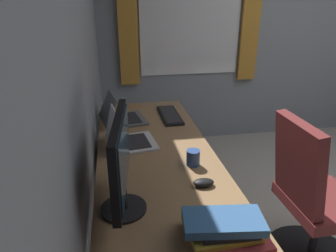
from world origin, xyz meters
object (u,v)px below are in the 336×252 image
mouse_main (204,183)px  coffee_mug (193,157)px  keyboard_main (170,115)px  laptop_left (126,137)px  drawer_pedestal (150,193)px  laptop_leftmost (121,115)px  office_chair (311,205)px  book_stack_near (225,228)px  monitor_primary (121,160)px

mouse_main → coffee_mug: (0.21, -0.00, 0.03)m
keyboard_main → laptop_left: bearing=141.8°
drawer_pedestal → laptop_leftmost: 0.62m
laptop_leftmost → office_chair: (-0.86, -1.07, -0.32)m
laptop_left → book_stack_near: bearing=-159.8°
keyboard_main → mouse_main: (-0.98, 0.01, 0.01)m
book_stack_near → coffee_mug: book_stack_near is taller
laptop_leftmost → mouse_main: 1.01m
laptop_leftmost → coffee_mug: bearing=-153.4°
monitor_primary → laptop_left: 0.67m
office_chair → monitor_primary: bearing=100.7°
drawer_pedestal → laptop_leftmost: laptop_leftmost is taller
keyboard_main → coffee_mug: (-0.77, 0.01, 0.03)m
mouse_main → coffee_mug: coffee_mug is taller
drawer_pedestal → laptop_left: size_ratio=2.09×
mouse_main → laptop_left: bearing=33.4°
monitor_primary → laptop_left: size_ratio=1.50×
monitor_primary → keyboard_main: 1.19m
office_chair → laptop_leftmost: bearing=51.3°
laptop_left → keyboard_main: size_ratio=0.79×
laptop_leftmost → drawer_pedestal: bearing=-158.8°
laptop_left → office_chair: size_ratio=0.34×
laptop_leftmost → keyboard_main: size_ratio=0.87×
drawer_pedestal → office_chair: size_ratio=0.72×
keyboard_main → book_stack_near: (-1.34, 0.04, 0.04)m
laptop_left → coffee_mug: laptop_left is taller
drawer_pedestal → monitor_primary: monitor_primary is taller
laptop_left → book_stack_near: laptop_left is taller
laptop_leftmost → book_stack_near: size_ratio=1.13×
laptop_left → laptop_leftmost: bearing=2.8°
laptop_left → keyboard_main: bearing=-38.2°
drawer_pedestal → book_stack_near: book_stack_near is taller
monitor_primary → office_chair: bearing=-79.3°
monitor_primary → book_stack_near: bearing=-123.0°
keyboard_main → book_stack_near: size_ratio=1.29×
keyboard_main → laptop_leftmost: bearing=95.5°
drawer_pedestal → coffee_mug: 0.57m
drawer_pedestal → book_stack_near: size_ratio=2.13×
monitor_primary → laptop_leftmost: 1.08m
monitor_primary → keyboard_main: size_ratio=1.18×
laptop_left → keyboard_main: (0.46, -0.36, -0.04)m
keyboard_main → mouse_main: bearing=179.2°
monitor_primary → laptop_leftmost: bearing=-1.3°
drawer_pedestal → monitor_primary: 0.92m
office_chair → laptop_left: bearing=67.4°
monitor_primary → coffee_mug: monitor_primary is taller
drawer_pedestal → mouse_main: bearing=-158.8°
drawer_pedestal → laptop_leftmost: size_ratio=1.89×
coffee_mug → book_stack_near: bearing=177.6°
monitor_primary → keyboard_main: monitor_primary is taller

